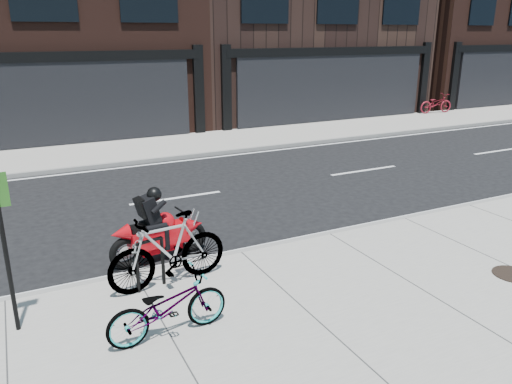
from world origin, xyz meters
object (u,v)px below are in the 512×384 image
bicycle_front (168,306)px  bicycle_rear (168,250)px  sign_post (4,240)px  motorcycle (163,229)px  bicycle_far (436,103)px  bike_rack (150,260)px

bicycle_front → bicycle_rear: bicycle_rear is taller
sign_post → motorcycle: bearing=31.0°
bicycle_rear → sign_post: (-2.27, -0.33, 0.74)m
bicycle_far → sign_post: size_ratio=0.82×
bike_rack → sign_post: bearing=-170.4°
bicycle_rear → sign_post: bearing=-87.7°
bike_rack → sign_post: (-1.97, -0.33, 0.85)m
bike_rack → motorcycle: (0.58, 1.26, -0.04)m
motorcycle → sign_post: size_ratio=0.85×
bicycle_rear → motorcycle: motorcycle is taller
sign_post → bicycle_far: bearing=30.1°
bicycle_front → motorcycle: motorcycle is taller
bike_rack → motorcycle: size_ratio=0.44×
bicycle_rear → bicycle_far: bearing=117.4°
bicycle_front → bicycle_far: bicycle_far is taller
bicycle_rear → bicycle_far: size_ratio=1.08×
bike_rack → bicycle_front: bicycle_front is taller
bicycle_rear → bicycle_far: (17.56, 11.60, -0.12)m
bike_rack → bicycle_rear: size_ratio=0.42×
sign_post → bicycle_front: bearing=-31.3°
bike_rack → motorcycle: bearing=65.4°
bicycle_rear → bicycle_far: 21.05m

